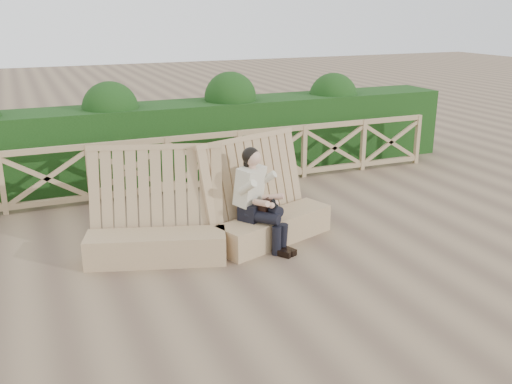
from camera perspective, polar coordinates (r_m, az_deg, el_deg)
name	(u,v)px	position (r m, az deg, el deg)	size (l,w,h in m)	color
ground	(283,259)	(8.07, 2.75, -6.68)	(60.00, 60.00, 0.00)	brown
bench	(216,224)	(8.27, -4.04, -3.19)	(3.78, 1.32, 1.55)	#9F825A
woman	(257,196)	(8.21, 0.12, -0.44)	(0.75, 0.98, 1.49)	black
guardrail	(204,162)	(10.96, -5.19, 3.04)	(10.10, 0.09, 1.10)	#907D54
hedge	(186,139)	(12.03, -7.00, 5.29)	(12.00, 1.20, 1.50)	black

